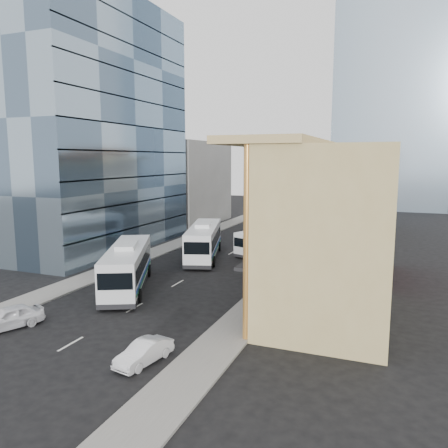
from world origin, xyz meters
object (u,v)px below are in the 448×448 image
at_px(bus_left_near, 127,266).
at_px(bus_right, 268,239).
at_px(bus_left_far, 204,240).
at_px(sedan_left, 8,318).
at_px(office_tower, 94,127).
at_px(shophouse_tan, 334,233).
at_px(sedan_right, 144,352).

bearing_deg(bus_left_near, bus_right, 42.60).
distance_m(bus_left_far, sedan_left, 24.13).
distance_m(office_tower, bus_right, 25.34).
xyz_separation_m(shophouse_tan, bus_left_far, (-16.00, 13.30, -3.97)).
bearing_deg(bus_left_far, shophouse_tan, -57.41).
distance_m(bus_left_near, bus_left_far, 13.24).
relative_size(bus_right, sedan_right, 2.71).
relative_size(office_tower, bus_left_far, 2.37).
xyz_separation_m(bus_right, sedan_right, (1.51, -30.21, -1.00)).
distance_m(shophouse_tan, office_tower, 35.19).
xyz_separation_m(bus_right, sedan_left, (-9.49, -29.25, -0.86)).
distance_m(bus_left_near, bus_right, 19.98).
height_order(shophouse_tan, bus_left_near, shophouse_tan).
relative_size(office_tower, bus_left_near, 2.39).
distance_m(office_tower, bus_left_near, 23.41).
bearing_deg(bus_right, bus_left_far, -116.89).
height_order(bus_left_far, bus_right, bus_left_far).
relative_size(bus_right, sedan_left, 2.26).
bearing_deg(shophouse_tan, sedan_right, -126.46).
bearing_deg(bus_left_near, sedan_left, -127.31).
bearing_deg(bus_right, sedan_right, -66.11).
xyz_separation_m(shophouse_tan, sedan_left, (-19.50, -10.54, -5.25)).
bearing_deg(bus_left_far, sedan_right, -90.85).
height_order(office_tower, bus_right, office_tower).
distance_m(office_tower, bus_left_far, 19.84).
xyz_separation_m(shophouse_tan, office_tower, (-31.00, 14.00, 9.00)).
bearing_deg(bus_left_near, sedan_right, -78.63).
height_order(bus_left_near, bus_left_far, bus_left_far).
bearing_deg(sedan_right, bus_left_far, 117.83).
xyz_separation_m(office_tower, sedan_right, (22.50, -25.51, -14.39)).
relative_size(bus_left_far, sedan_right, 3.42).
bearing_deg(office_tower, shophouse_tan, -24.30).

